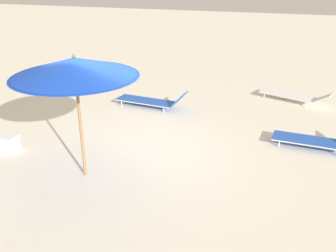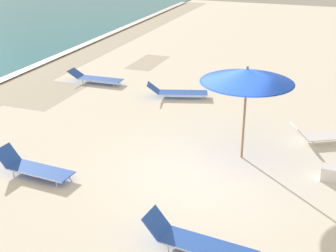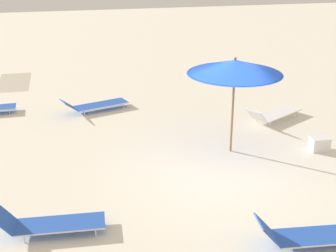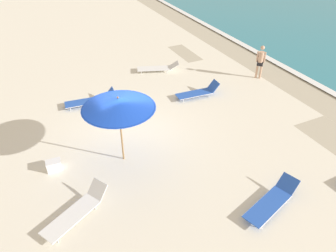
{
  "view_description": "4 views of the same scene",
  "coord_description": "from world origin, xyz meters",
  "views": [
    {
      "loc": [
        7.03,
        3.13,
        4.08
      ],
      "look_at": [
        0.33,
        1.0,
        1.05
      ],
      "focal_mm": 40.0,
      "sensor_mm": 36.0,
      "label": 1
    },
    {
      "loc": [
        -10.42,
        -2.68,
        5.78
      ],
      "look_at": [
        0.33,
        1.29,
        0.93
      ],
      "focal_mm": 50.0,
      "sensor_mm": 36.0,
      "label": 2
    },
    {
      "loc": [
        -9.79,
        3.61,
        5.27
      ],
      "look_at": [
        1.04,
        1.13,
        0.87
      ],
      "focal_mm": 50.0,
      "sensor_mm": 36.0,
      "label": 3
    },
    {
      "loc": [
        9.91,
        -3.12,
        7.7
      ],
      "look_at": [
        0.91,
        1.24,
        0.81
      ],
      "focal_mm": 35.0,
      "sensor_mm": 36.0,
      "label": 4
    }
  ],
  "objects": [
    {
      "name": "beach_umbrella",
      "position": [
        1.03,
        -0.6,
        2.32
      ],
      "size": [
        2.43,
        2.43,
        2.57
      ],
      "color": "#9E7547",
      "rests_on": "ground_plane"
    },
    {
      "name": "sun_lounger_mid_beach_solo",
      "position": [
        5.61,
        6.38,
        0.2
      ],
      "size": [
        0.69,
        2.26,
        0.48
      ],
      "rotation": [
        0.0,
        0.0,
        0.04
      ],
      "color": "blue",
      "rests_on": "ground_plane"
    },
    {
      "name": "sun_lounger_near_water_right",
      "position": [
        2.92,
        -2.71,
        0.22
      ],
      "size": [
        1.6,
        2.22,
        0.59
      ],
      "rotation": [
        0.0,
        0.0,
        0.51
      ],
      "color": "white",
      "rests_on": "ground_plane"
    },
    {
      "name": "ground_plane",
      "position": [
        0.0,
        0.01,
        -0.08
      ],
      "size": [
        60.0,
        60.0,
        0.16
      ],
      "color": "silver"
    },
    {
      "name": "sun_lounger_near_water_left",
      "position": [
        5.11,
        2.7,
        0.21
      ],
      "size": [
        1.26,
        2.31,
        0.53
      ],
      "rotation": [
        0.0,
        0.0,
        0.31
      ],
      "color": "blue",
      "rests_on": "ground_plane"
    },
    {
      "name": "cooler_box",
      "position": [
        0.54,
        -2.95,
        0.19
      ],
      "size": [
        0.39,
        0.53,
        0.37
      ],
      "rotation": [
        0.0,
        0.0,
        4.63
      ],
      "color": "white",
      "rests_on": "ground_plane"
    },
    {
      "name": "sun_lounger_under_umbrella",
      "position": [
        -3.27,
        -0.65,
        0.22
      ],
      "size": [
        0.84,
        2.3,
        0.6
      ],
      "rotation": [
        0.0,
        0.0,
        -0.11
      ],
      "color": "blue",
      "rests_on": "ground_plane"
    },
    {
      "name": "sun_lounger_mid_beach_pair_a",
      "position": [
        -1.78,
        4.14,
        0.22
      ],
      "size": [
        0.75,
        2.11,
        0.61
      ],
      "rotation": [
        0.0,
        0.0,
        -0.07
      ],
      "color": "blue",
      "rests_on": "ground_plane"
    }
  ]
}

